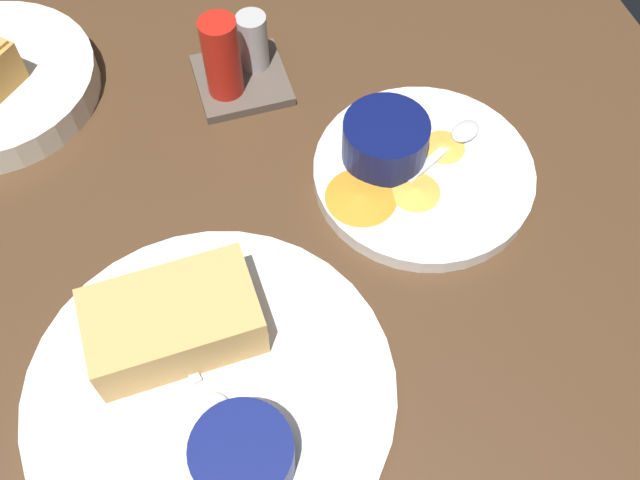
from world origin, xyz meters
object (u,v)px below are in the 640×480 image
object	(u,v)px
ramekin_light_gravy	(385,139)
spoon_by_gravy_ramekin	(456,139)
spoon_by_dark_ramekin	(210,396)
sandwich_half_near	(168,323)
ramekin_dark_sauce	(243,456)
condiment_caddy	(236,61)
plate_chips_companion	(423,173)
plate_sandwich_main	(211,392)

from	to	relation	value
ramekin_light_gravy	spoon_by_gravy_ramekin	size ratio (longest dim) A/B	0.83
spoon_by_dark_ramekin	ramekin_light_gravy	size ratio (longest dim) A/B	1.27
sandwich_half_near	ramekin_dark_sauce	bearing A→B (deg)	-74.67
spoon_by_gravy_ramekin	ramekin_light_gravy	bearing A→B (deg)	176.47
ramekin_dark_sauce	condiment_caddy	xyz separation A→B (cm)	(8.38, 37.95, -0.24)
ramekin_dark_sauce	spoon_by_gravy_ramekin	bearing A→B (deg)	42.11
spoon_by_dark_ramekin	sandwich_half_near	bearing A→B (deg)	107.12
ramekin_light_gravy	spoon_by_gravy_ramekin	distance (cm)	7.30
spoon_by_gravy_ramekin	condiment_caddy	world-z (taller)	condiment_caddy
sandwich_half_near	plate_chips_companion	size ratio (longest dim) A/B	0.66
plate_sandwich_main	condiment_caddy	xyz separation A→B (cm)	(9.64, 31.61, 2.61)
spoon_by_dark_ramekin	spoon_by_gravy_ramekin	size ratio (longest dim) A/B	1.06
plate_chips_companion	condiment_caddy	bearing A→B (deg)	129.81
sandwich_half_near	plate_chips_companion	xyz separation A→B (cm)	(25.26, 10.01, -3.20)
plate_sandwich_main	ramekin_light_gravy	world-z (taller)	ramekin_light_gravy
condiment_caddy	spoon_by_gravy_ramekin	bearing A→B (deg)	-39.04
ramekin_light_gravy	plate_chips_companion	bearing A→B (deg)	-39.81
ramekin_light_gravy	condiment_caddy	xyz separation A→B (cm)	(-10.67, 13.93, -0.44)
ramekin_dark_sauce	plate_chips_companion	world-z (taller)	ramekin_dark_sauce
plate_chips_companion	sandwich_half_near	bearing A→B (deg)	-158.38
condiment_caddy	sandwich_half_near	bearing A→B (deg)	-113.50
ramekin_dark_sauce	plate_chips_companion	xyz separation A→B (cm)	(22.11, 21.47, -2.85)
plate_sandwich_main	condiment_caddy	world-z (taller)	condiment_caddy
plate_sandwich_main	ramekin_dark_sauce	distance (cm)	7.06
ramekin_dark_sauce	spoon_by_dark_ramekin	bearing A→B (deg)	103.41
ramekin_dark_sauce	ramekin_light_gravy	distance (cm)	30.66
plate_sandwich_main	spoon_by_gravy_ramekin	world-z (taller)	spoon_by_gravy_ramekin
plate_sandwich_main	sandwich_half_near	size ratio (longest dim) A/B	2.12
spoon_by_dark_ramekin	ramekin_light_gravy	world-z (taller)	ramekin_light_gravy
plate_sandwich_main	plate_chips_companion	distance (cm)	27.84
plate_chips_companion	condiment_caddy	size ratio (longest dim) A/B	2.15
ramekin_dark_sauce	condiment_caddy	distance (cm)	38.86
plate_chips_companion	ramekin_light_gravy	bearing A→B (deg)	140.19
sandwich_half_near	condiment_caddy	xyz separation A→B (cm)	(11.52, 26.49, -0.59)
plate_sandwich_main	ramekin_light_gravy	xyz separation A→B (cm)	(20.30, 17.68, 3.04)
sandwich_half_near	ramekin_light_gravy	distance (cm)	25.50
sandwich_half_near	condiment_caddy	size ratio (longest dim) A/B	1.42
spoon_by_gravy_ramekin	plate_sandwich_main	bearing A→B (deg)	-147.76
spoon_by_gravy_ramekin	condiment_caddy	xyz separation A→B (cm)	(-17.71, 14.36, 1.44)
ramekin_light_gravy	condiment_caddy	distance (cm)	17.55
ramekin_dark_sauce	ramekin_light_gravy	size ratio (longest dim) A/B	0.94
plate_sandwich_main	sandwich_half_near	xyz separation A→B (cm)	(-1.89, 5.12, 3.20)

